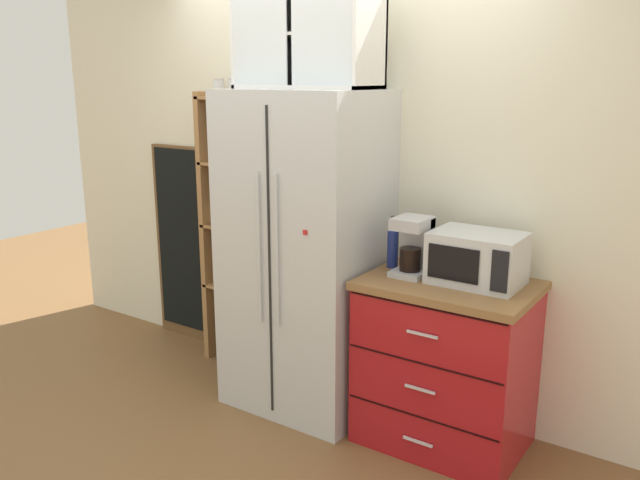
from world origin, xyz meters
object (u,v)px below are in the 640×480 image
at_px(mug_cream, 446,276).
at_px(microwave, 477,258).
at_px(mug_navy, 448,274).
at_px(chalkboard_menu, 187,244).
at_px(coffee_maker, 414,246).
at_px(refrigerator, 306,253).
at_px(bottle_cobalt, 393,245).

bearing_deg(mug_cream, microwave, 43.80).
bearing_deg(microwave, mug_navy, -143.26).
bearing_deg(chalkboard_menu, mug_navy, -8.17).
relative_size(coffee_maker, mug_navy, 2.51).
height_order(refrigerator, microwave, refrigerator).
relative_size(mug_navy, bottle_cobalt, 0.44).
bearing_deg(coffee_maker, refrigerator, -176.39).
relative_size(mug_navy, chalkboard_menu, 0.09).
bearing_deg(refrigerator, bottle_cobalt, 10.94).
distance_m(microwave, coffee_maker, 0.33).
xyz_separation_m(mug_cream, bottle_cobalt, (-0.37, 0.13, 0.08)).
xyz_separation_m(bottle_cobalt, chalkboard_menu, (-1.79, 0.21, -0.30)).
distance_m(refrigerator, mug_navy, 0.88).
height_order(microwave, chalkboard_menu, chalkboard_menu).
bearing_deg(bottle_cobalt, microwave, -1.76).
bearing_deg(coffee_maker, microwave, 7.25).
bearing_deg(coffee_maker, mug_cream, -17.94).
bearing_deg(microwave, mug_cream, -136.20).
bearing_deg(mug_navy, mug_cream, -89.63).
bearing_deg(refrigerator, chalkboard_menu, 166.54).
height_order(coffee_maker, chalkboard_menu, chalkboard_menu).
relative_size(refrigerator, mug_cream, 14.95).
bearing_deg(bottle_cobalt, refrigerator, -169.06).
bearing_deg(mug_navy, bottle_cobalt, 164.45).
bearing_deg(microwave, bottle_cobalt, 178.24).
distance_m(mug_navy, bottle_cobalt, 0.39).
relative_size(refrigerator, microwave, 4.19).
distance_m(refrigerator, microwave, 1.00).
height_order(refrigerator, bottle_cobalt, refrigerator).
bearing_deg(microwave, refrigerator, -175.17).
distance_m(coffee_maker, bottle_cobalt, 0.16).
bearing_deg(chalkboard_menu, coffee_maker, -7.77).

